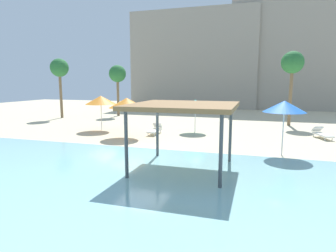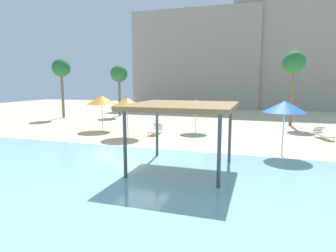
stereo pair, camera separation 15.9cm
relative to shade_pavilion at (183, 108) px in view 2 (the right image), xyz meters
name	(u,v)px [view 2 (the right image)]	position (x,y,z in m)	size (l,w,h in m)	color
ground_plane	(142,155)	(-2.63, 1.72, -2.70)	(80.00, 80.00, 0.00)	beige
lagoon_water	(83,191)	(-2.63, -3.53, -2.68)	(44.00, 13.50, 0.04)	#8CC6CC
shade_pavilion	(183,108)	(0.00, 0.00, 0.00)	(4.34, 4.34, 2.88)	#42474C
beach_umbrella_orange_0	(127,103)	(-5.57, 6.21, -0.32)	(2.47, 2.47, 2.72)	silver
beach_umbrella_blue_1	(285,107)	(4.30, 3.93, -0.15)	(2.14, 2.14, 2.85)	silver
beach_umbrella_orange_2	(102,100)	(-8.81, 8.31, -0.31)	(2.41, 2.41, 2.72)	silver
beach_umbrella_teal_3	(196,103)	(-1.51, 9.65, -0.50)	(1.95, 1.95, 2.47)	silver
lounge_chair_0	(156,129)	(-4.13, 7.90, -2.37)	(0.64, 1.91, 0.74)	white
lounge_chair_2	(323,134)	(7.25, 9.74, -2.37)	(1.15, 1.99, 0.74)	white
palm_tree_0	(119,75)	(-12.12, 17.76, 1.91)	(1.90, 1.90, 5.68)	brown
palm_tree_1	(294,64)	(5.71, 15.42, 2.60)	(1.90, 1.90, 6.41)	brown
palm_tree_2	(61,69)	(-17.02, 14.18, 2.44)	(1.90, 1.90, 6.24)	brown
hotel_block_0	(199,61)	(-6.53, 34.82, 4.42)	(18.78, 10.40, 14.24)	#9E9384
hotel_block_1	(300,50)	(8.18, 34.22, 5.60)	(18.18, 8.23, 16.61)	#9E9384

